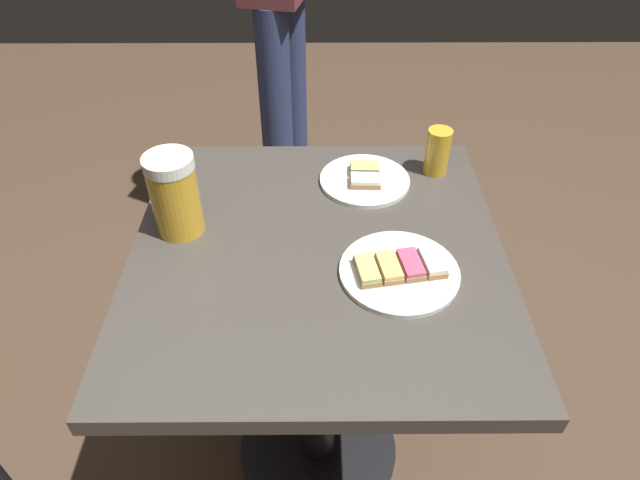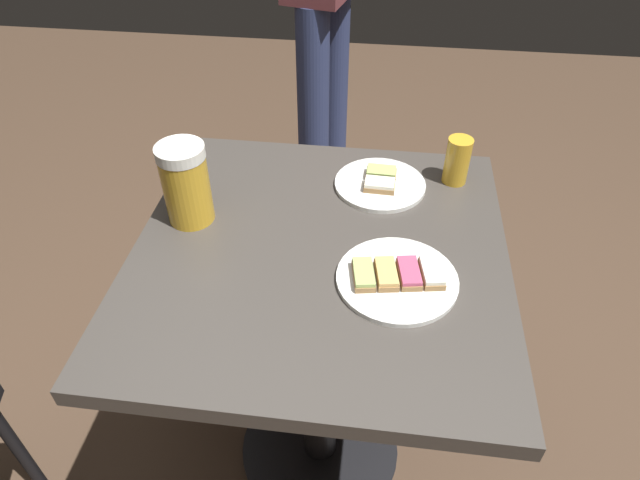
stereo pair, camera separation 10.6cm
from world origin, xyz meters
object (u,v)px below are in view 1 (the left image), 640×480
at_px(plate_near, 402,270).
at_px(beer_glass_small, 440,151).
at_px(plate_far, 367,179).
at_px(beer_mug, 176,194).

relative_size(plate_near, beer_glass_small, 2.08).
height_order(plate_near, plate_far, same).
bearing_deg(plate_near, beer_mug, 162.40).
bearing_deg(plate_far, beer_glass_small, 14.46).
height_order(plate_near, beer_mug, beer_mug).
distance_m(plate_near, plate_far, 0.30).
bearing_deg(plate_near, plate_far, 98.54).
relative_size(beer_mug, beer_glass_small, 1.59).
height_order(beer_mug, beer_glass_small, beer_mug).
bearing_deg(beer_mug, plate_far, 22.34).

